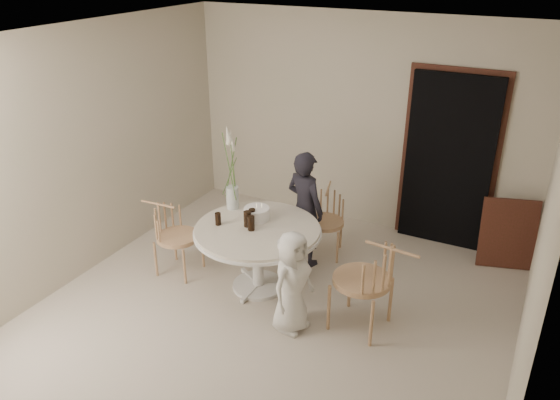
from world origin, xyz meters
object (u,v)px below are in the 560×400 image
at_px(boy, 292,282).
at_px(table, 258,237).
at_px(chair_far, 326,212).
at_px(flower_vase, 232,180).
at_px(chair_left, 169,228).
at_px(birthday_cake, 257,213).
at_px(girl, 305,209).
at_px(chair_right, 376,275).

bearing_deg(boy, table, 65.87).
relative_size(chair_far, flower_vase, 0.82).
relative_size(chair_far, chair_left, 0.95).
distance_m(boy, flower_vase, 1.43).
bearing_deg(birthday_cake, girl, 60.67).
height_order(girl, boy, girl).
distance_m(girl, birthday_cake, 0.64).
distance_m(table, chair_right, 1.33).
bearing_deg(birthday_cake, chair_left, -162.33).
height_order(chair_far, flower_vase, flower_vase).
relative_size(table, chair_right, 1.38).
distance_m(chair_right, flower_vase, 1.90).
xyz_separation_m(table, chair_right, (1.33, -0.14, 0.01)).
height_order(girl, birthday_cake, girl).
xyz_separation_m(birthday_cake, flower_vase, (-0.37, 0.11, 0.27)).
bearing_deg(chair_right, flower_vase, -97.13).
xyz_separation_m(table, chair_far, (0.32, 1.08, -0.11)).
bearing_deg(table, chair_right, -5.87).
xyz_separation_m(chair_left, girl, (1.27, 0.86, 0.15)).
height_order(table, chair_left, chair_left).
distance_m(chair_right, birthday_cake, 1.47).
relative_size(table, birthday_cake, 4.89).
relative_size(table, boy, 1.29).
xyz_separation_m(boy, birthday_cake, (-0.73, 0.62, 0.28)).
relative_size(chair_far, boy, 0.76).
height_order(table, boy, boy).
height_order(table, chair_right, chair_right).
bearing_deg(boy, birthday_cake, 61.27).
xyz_separation_m(table, chair_left, (-1.06, -0.14, -0.08)).
bearing_deg(boy, chair_left, 91.17).
distance_m(table, boy, 0.78).
bearing_deg(flower_vase, chair_left, -144.55).
bearing_deg(table, boy, -36.01).
height_order(chair_far, chair_left, chair_left).
distance_m(chair_far, chair_left, 1.84).
bearing_deg(flower_vase, boy, -33.88).
height_order(chair_right, chair_left, chair_right).
bearing_deg(table, birthday_cake, 121.12).
bearing_deg(chair_left, table, -85.70).
height_order(chair_far, girl, girl).
relative_size(chair_right, girl, 0.71).
height_order(chair_left, boy, boy).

